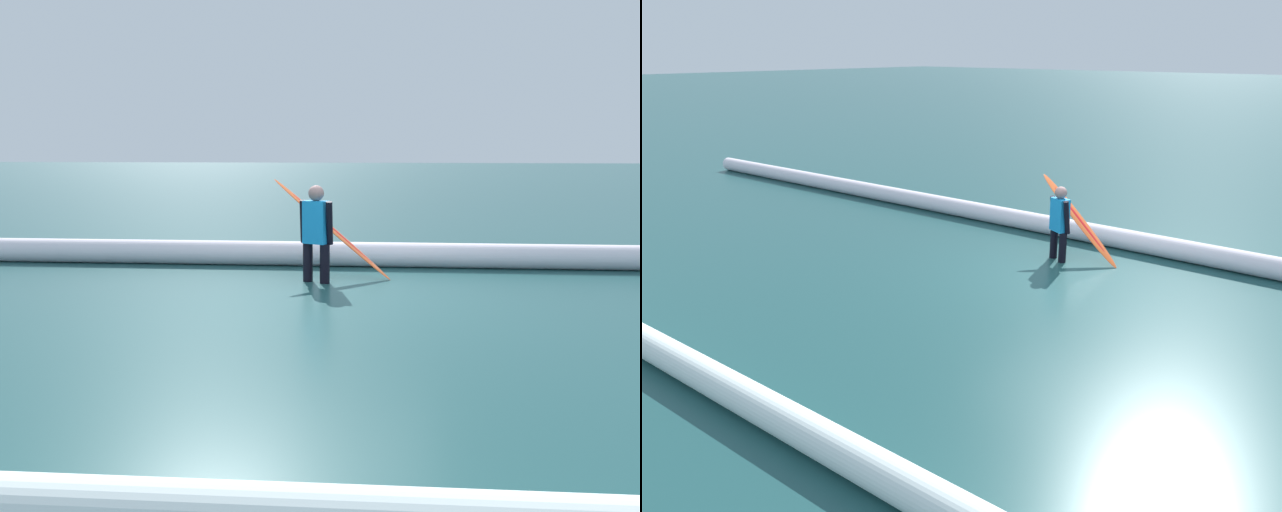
% 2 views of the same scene
% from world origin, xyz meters
% --- Properties ---
extents(ground_plane, '(190.81, 190.81, 0.00)m').
position_xyz_m(ground_plane, '(0.00, 0.00, 0.00)').
color(ground_plane, '#1E4A4B').
extents(surfer, '(0.48, 0.36, 1.36)m').
position_xyz_m(surfer, '(0.41, -0.55, 0.75)').
color(surfer, black).
rests_on(surfer, ground_plane).
extents(surfboard, '(1.78, 0.48, 1.45)m').
position_xyz_m(surfboard, '(0.24, -0.94, 0.71)').
color(surfboard, '#E55926').
rests_on(surfboard, ground_plane).
extents(wave_crest_foreground, '(21.02, 1.53, 0.39)m').
position_xyz_m(wave_crest_foreground, '(2.56, -1.77, 0.20)').
color(wave_crest_foreground, white).
rests_on(wave_crest_foreground, ground_plane).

